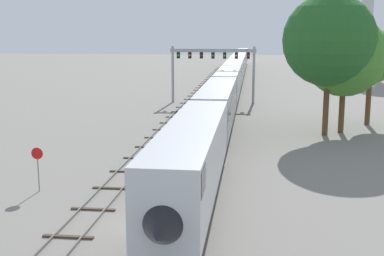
# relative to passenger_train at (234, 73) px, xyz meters

# --- Properties ---
(ground_plane) EXTENTS (400.00, 400.00, 0.00)m
(ground_plane) POSITION_rel_passenger_train_xyz_m (-2.00, -67.34, -2.61)
(ground_plane) COLOR gray
(track_main) EXTENTS (2.60, 200.00, 0.16)m
(track_main) POSITION_rel_passenger_train_xyz_m (0.00, -7.34, -2.55)
(track_main) COLOR slate
(track_main) RESTS_ON ground
(track_near) EXTENTS (2.60, 160.00, 0.16)m
(track_near) POSITION_rel_passenger_train_xyz_m (-5.50, -27.34, -2.55)
(track_near) COLOR slate
(track_near) RESTS_ON ground
(passenger_train) EXTENTS (3.04, 147.14, 4.80)m
(passenger_train) POSITION_rel_passenger_train_xyz_m (0.00, 0.00, 0.00)
(passenger_train) COLOR silver
(passenger_train) RESTS_ON ground
(signal_gantry) EXTENTS (12.10, 0.49, 8.04)m
(signal_gantry) POSITION_rel_passenger_train_xyz_m (-2.25, -20.36, 3.35)
(signal_gantry) COLOR #999BA0
(signal_gantry) RESTS_ON ground
(stop_sign) EXTENTS (0.76, 0.08, 2.88)m
(stop_sign) POSITION_rel_passenger_train_xyz_m (-10.00, -62.40, -0.74)
(stop_sign) COLOR gray
(stop_sign) RESTS_ON ground
(trackside_tree_left) EXTENTS (8.86, 8.86, 13.67)m
(trackside_tree_left) POSITION_rel_passenger_train_xyz_m (10.55, -41.94, 6.61)
(trackside_tree_left) COLOR brown
(trackside_tree_left) RESTS_ON ground
(trackside_tree_mid) EXTENTS (8.07, 8.07, 11.78)m
(trackside_tree_mid) POSITION_rel_passenger_train_xyz_m (12.32, -40.45, 5.11)
(trackside_tree_mid) COLOR brown
(trackside_tree_mid) RESTS_ON ground
(trackside_tree_right) EXTENTS (5.82, 5.82, 10.36)m
(trackside_tree_right) POSITION_rel_passenger_train_xyz_m (15.94, -35.52, 4.79)
(trackside_tree_right) COLOR brown
(trackside_tree_right) RESTS_ON ground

